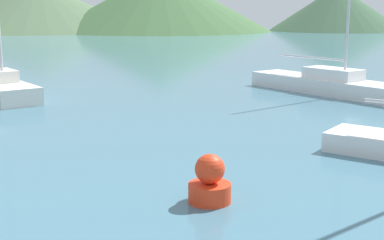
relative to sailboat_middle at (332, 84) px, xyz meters
name	(u,v)px	position (x,y,z in m)	size (l,w,h in m)	color
sailboat_middle	(332,84)	(0.00, 0.00, 0.00)	(8.16, 7.06, 8.30)	white
sailboat_outer	(0,87)	(-14.36, -4.91, 0.04)	(5.71, 5.13, 8.48)	white
buoy_marker	(210,182)	(-2.41, -15.47, -0.05)	(0.88, 0.88, 1.01)	red
hill_west	(40,7)	(-53.40, 66.17, 3.97)	(40.42, 40.42, 8.88)	#4C6647
hill_central	(160,1)	(-31.22, 70.91, 5.01)	(41.14, 41.14, 10.96)	#3D6038
hill_east	(337,8)	(0.52, 80.61, 3.70)	(25.33, 25.33, 8.34)	#38563D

